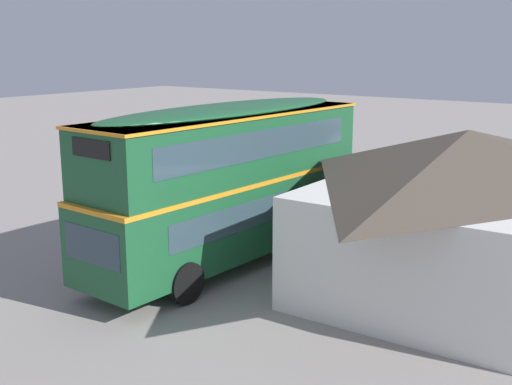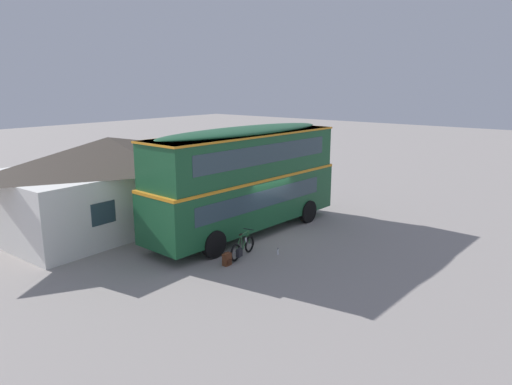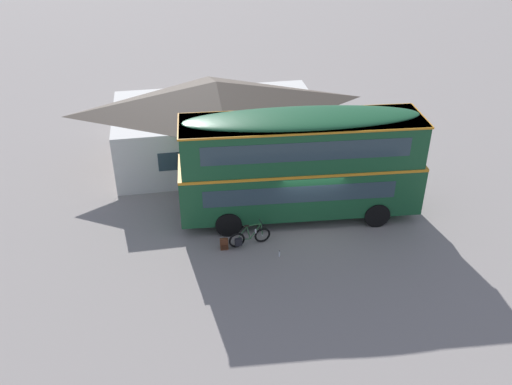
{
  "view_description": "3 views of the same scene",
  "coord_description": "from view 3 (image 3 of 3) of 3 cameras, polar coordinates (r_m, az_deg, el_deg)",
  "views": [
    {
      "loc": [
        14.39,
        12.26,
        6.47
      ],
      "look_at": [
        -2.07,
        0.25,
        1.78
      ],
      "focal_mm": 45.48,
      "sensor_mm": 36.0,
      "label": 1
    },
    {
      "loc": [
        -15.82,
        -12.49,
        6.65
      ],
      "look_at": [
        -0.72,
        -0.31,
        2.09
      ],
      "focal_mm": 32.81,
      "sensor_mm": 36.0,
      "label": 2
    },
    {
      "loc": [
        -5.19,
        -19.25,
        13.42
      ],
      "look_at": [
        -2.38,
        -0.95,
        2.28
      ],
      "focal_mm": 38.81,
      "sensor_mm": 36.0,
      "label": 3
    }
  ],
  "objects": [
    {
      "name": "ground_plane",
      "position": [
        24.03,
        5.29,
        -3.07
      ],
      "size": [
        120.0,
        120.0,
        0.0
      ],
      "primitive_type": "plane",
      "color": "gray"
    },
    {
      "name": "pub_building",
      "position": [
        28.27,
        -3.99,
        7.43
      ],
      "size": [
        10.79,
        6.71,
        4.18
      ],
      "color": "silver",
      "rests_on": "ground"
    },
    {
      "name": "double_decker_bus",
      "position": [
        23.14,
        4.63,
        3.17
      ],
      "size": [
        10.26,
        2.97,
        4.79
      ],
      "color": "black",
      "rests_on": "ground"
    },
    {
      "name": "touring_bicycle",
      "position": [
        22.36,
        -0.79,
        -4.67
      ],
      "size": [
        1.76,
        0.66,
        0.99
      ],
      "color": "black",
      "rests_on": "ground"
    },
    {
      "name": "water_bottle_clear_plastic",
      "position": [
        21.94,
        2.42,
        -6.31
      ],
      "size": [
        0.06,
        0.06,
        0.26
      ],
      "color": "silver",
      "rests_on": "ground"
    },
    {
      "name": "backpack_on_ground",
      "position": [
        22.25,
        -3.31,
        -5.26
      ],
      "size": [
        0.32,
        0.28,
        0.52
      ],
      "color": "#592D19",
      "rests_on": "ground"
    }
  ]
}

